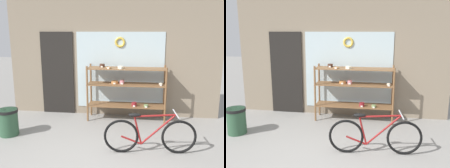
{
  "view_description": "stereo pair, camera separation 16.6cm",
  "coord_description": "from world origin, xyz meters",
  "views": [
    {
      "loc": [
        0.76,
        -3.61,
        2.16
      ],
      "look_at": [
        0.19,
        0.95,
        1.15
      ],
      "focal_mm": 40.0,
      "sensor_mm": 36.0,
      "label": 1
    },
    {
      "loc": [
        0.92,
        -3.58,
        2.16
      ],
      "look_at": [
        0.19,
        0.95,
        1.15
      ],
      "focal_mm": 40.0,
      "sensor_mm": 36.0,
      "label": 2
    }
  ],
  "objects": [
    {
      "name": "storefront_facade",
      "position": [
        -0.04,
        2.54,
        1.57
      ],
      "size": [
        5.28,
        0.13,
        3.22
      ],
      "color": "gray",
      "rests_on": "ground_plane"
    },
    {
      "name": "bicycle",
      "position": [
        0.91,
        0.53,
        0.34
      ],
      "size": [
        1.63,
        0.46,
        0.75
      ],
      "rotation": [
        0.0,
        0.0,
        0.09
      ],
      "color": "black",
      "rests_on": "ground_plane"
    },
    {
      "name": "ground_plane",
      "position": [
        0.0,
        0.0,
        0.0
      ],
      "size": [
        30.0,
        30.0,
        0.0
      ],
      "primitive_type": "plane",
      "color": "gray"
    },
    {
      "name": "trash_bin",
      "position": [
        -1.97,
        0.96,
        0.3
      ],
      "size": [
        0.41,
        0.41,
        0.55
      ],
      "color": "#2D5138",
      "rests_on": "ground_plane"
    },
    {
      "name": "display_case",
      "position": [
        0.38,
        2.16,
        0.82
      ],
      "size": [
        1.85,
        0.47,
        1.34
      ],
      "color": "brown",
      "rests_on": "ground_plane"
    }
  ]
}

